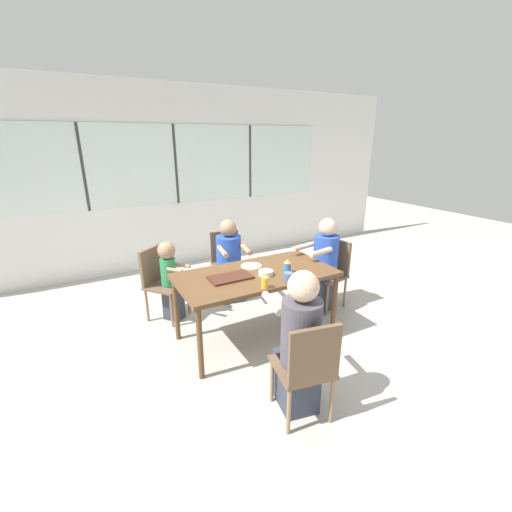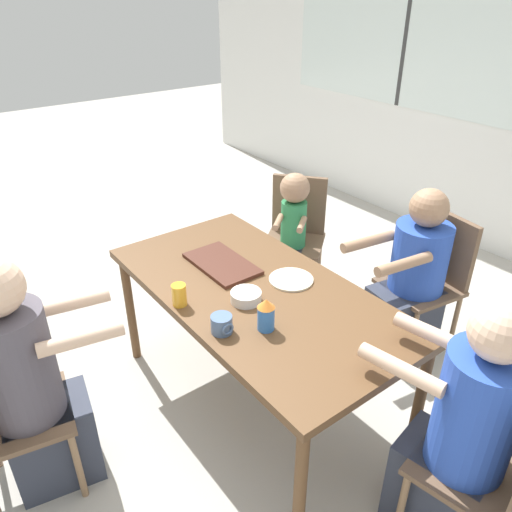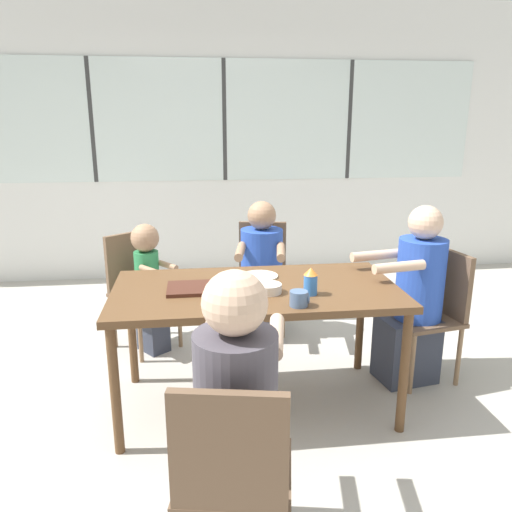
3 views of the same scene
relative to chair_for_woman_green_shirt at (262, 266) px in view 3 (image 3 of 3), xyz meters
The scene contains 17 objects.
ground_plane 1.30m from the chair_for_woman_green_shirt, 99.39° to the right, with size 16.00×16.00×0.00m, color #B2ADA3.
wall_back_with_windows 1.72m from the chair_for_woman_green_shirt, 97.75° to the left, with size 8.40×0.08×2.80m.
dining_table 1.22m from the chair_for_woman_green_shirt, 99.39° to the right, with size 1.58×0.81×0.73m.
chair_for_woman_green_shirt is the anchor object (origin of this frame).
chair_for_man_blue_shirt 1.39m from the chair_for_woman_green_shirt, 44.55° to the right, with size 0.46×0.46×0.84m.
chair_for_man_teal_shirt 2.41m from the chair_for_woman_green_shirt, 100.13° to the right, with size 0.47×0.47×0.84m.
chair_for_toddler 0.99m from the chair_for_woman_green_shirt, 165.16° to the right, with size 0.56×0.56×0.84m.
person_woman_green_shirt 0.17m from the chair_for_woman_green_shirt, 99.39° to the right, with size 0.41×0.63×1.04m.
person_man_blue_shirt 1.30m from the chair_for_woman_green_shirt, 50.44° to the right, with size 0.58×0.38×1.14m.
person_man_teal_shirt 2.25m from the chair_for_woman_green_shirt, 100.07° to the right, with size 0.39×0.59×1.16m.
person_toddler 0.94m from the chair_for_woman_green_shirt, 156.75° to the right, with size 0.33×0.35×0.94m.
food_tray_dark 1.31m from the chair_for_woman_green_shirt, 111.90° to the right, with size 0.41×0.24×0.02m.
coffee_mug 1.53m from the chair_for_woman_green_shirt, 90.69° to the right, with size 0.10×0.09×0.08m.
sippy_cup 1.38m from the chair_for_woman_green_shirt, 86.77° to the right, with size 0.08×0.08×0.15m.
juice_glass 1.60m from the chair_for_woman_green_shirt, 101.07° to the right, with size 0.07×0.07×0.10m.
bowl_white_shallow 1.32m from the chair_for_woman_green_shirt, 96.28° to the right, with size 0.14×0.14×0.05m.
plate_tortillas 1.04m from the chair_for_woman_green_shirt, 98.65° to the right, with size 0.22×0.22×0.01m.
Camera 3 is at (-0.32, -2.61, 1.64)m, focal length 35.00 mm.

